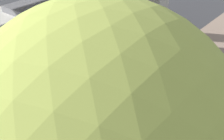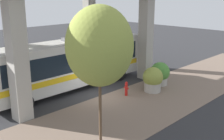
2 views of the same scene
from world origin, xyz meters
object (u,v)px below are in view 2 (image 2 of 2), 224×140
object	(u,v)px
fire_hydrant	(126,89)
planter_middle	(160,74)
street_tree_near	(99,46)
bus	(71,62)
planter_front	(153,80)

from	to	relation	value
fire_hydrant	planter_middle	world-z (taller)	planter_middle
street_tree_near	bus	bearing A→B (deg)	-28.70
planter_front	bus	bearing A→B (deg)	38.31
bus	fire_hydrant	size ratio (longest dim) A/B	12.23
planter_front	planter_middle	size ratio (longest dim) A/B	1.01
fire_hydrant	planter_middle	bearing A→B (deg)	-94.24
bus	planter_front	world-z (taller)	bus
fire_hydrant	street_tree_near	distance (m)	8.23
bus	planter_middle	bearing A→B (deg)	-128.16
fire_hydrant	planter_front	size ratio (longest dim) A/B	0.56
street_tree_near	planter_middle	bearing A→B (deg)	-70.23
fire_hydrant	planter_front	xyz separation A→B (m)	(-0.79, -1.99, 0.40)
fire_hydrant	street_tree_near	size ratio (longest dim) A/B	0.16
planter_middle	street_tree_near	size ratio (longest dim) A/B	0.28
planter_front	street_tree_near	size ratio (longest dim) A/B	0.28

